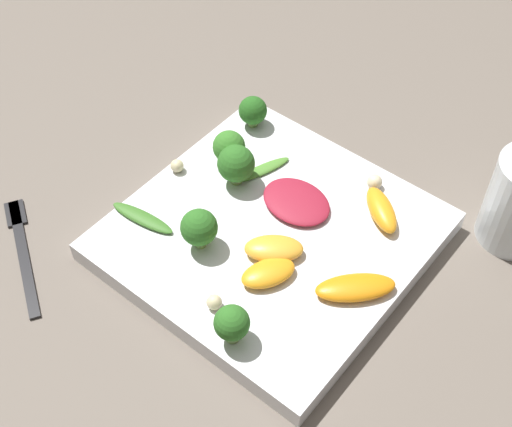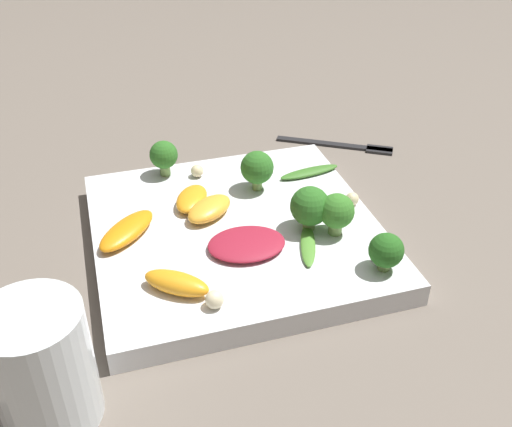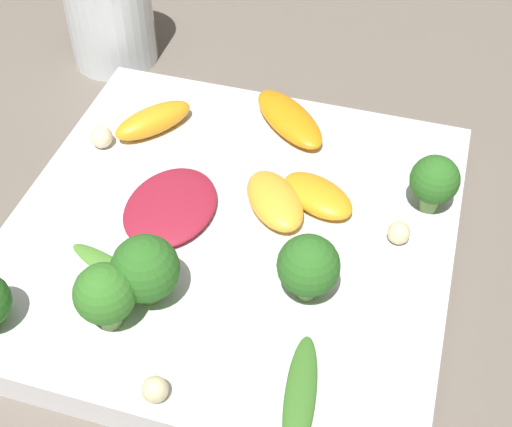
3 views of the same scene
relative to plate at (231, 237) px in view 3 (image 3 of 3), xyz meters
The scene contains 17 objects.
ground_plane 0.01m from the plate, ahead, with size 2.40×2.40×0.00m, color #6B6056.
plate is the anchor object (origin of this frame).
drinking_glass 0.26m from the plate, 41.98° to the left, with size 0.08×0.08×0.11m.
radicchio_leaf_0 0.05m from the plate, 95.49° to the left, with size 0.08×0.07×0.01m.
orange_segment_0 0.12m from the plate, ahead, with size 0.08×0.08×0.02m.
orange_segment_1 0.12m from the plate, 47.91° to the left, with size 0.07×0.06×0.02m.
orange_segment_2 0.07m from the plate, 54.70° to the right, with size 0.05×0.06×0.02m.
orange_segment_3 0.04m from the plate, 47.69° to the right, with size 0.07×0.06×0.02m.
broccoli_floret_1 0.14m from the plate, 66.95° to the right, with size 0.03×0.03×0.04m.
broccoli_floret_2 0.09m from the plate, 124.43° to the right, with size 0.04×0.04×0.05m.
broccoli_floret_3 0.11m from the plate, 154.99° to the left, with size 0.04×0.04×0.05m.
broccoli_floret_4 0.09m from the plate, 158.11° to the left, with size 0.04×0.04×0.05m.
arugula_sprig_0 0.09m from the plate, 135.41° to the left, with size 0.04×0.07×0.01m.
arugula_sprig_1 0.14m from the plate, 146.01° to the right, with size 0.08×0.03×0.01m.
macadamia_nut_0 0.11m from the plate, 80.96° to the right, with size 0.02×0.02×0.02m.
macadamia_nut_1 0.13m from the plate, 66.73° to the left, with size 0.02×0.02×0.02m.
macadamia_nut_2 0.14m from the plate, behind, with size 0.02×0.02×0.02m.
Camera 3 is at (-0.31, -0.11, 0.38)m, focal length 50.00 mm.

